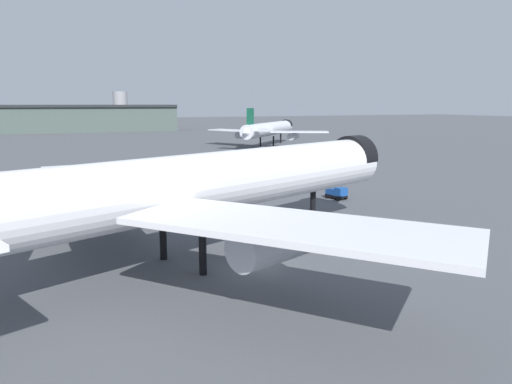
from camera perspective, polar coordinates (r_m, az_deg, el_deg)
ground at (r=43.20m, az=0.31°, el=-8.74°), size 900.00×900.00×0.00m
airliner_near_gate at (r=43.10m, az=-6.65°, el=0.78°), size 54.28×48.50×15.92m
airliner_far_taxiway at (r=162.01m, az=1.51°, el=7.43°), size 37.01×38.14×12.76m
baggage_tug_wing at (r=73.32m, az=9.56°, el=-0.08°), size 2.50×3.48×1.85m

